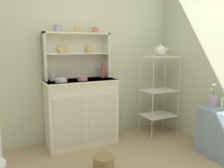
# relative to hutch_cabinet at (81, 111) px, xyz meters

# --- Properties ---
(wall_back) EXTENTS (3.84, 0.05, 2.50)m
(wall_back) POSITION_rel_hutch_cabinet_xyz_m (-0.04, 0.26, 0.78)
(wall_back) COLOR beige
(wall_back) RESTS_ON ground
(hutch_cabinet) EXTENTS (0.98, 0.45, 0.91)m
(hutch_cabinet) POSITION_rel_hutch_cabinet_xyz_m (0.00, 0.00, 0.00)
(hutch_cabinet) COLOR silver
(hutch_cabinet) RESTS_ON ground
(hutch_shelf_unit) EXTENTS (0.91, 0.18, 0.63)m
(hutch_shelf_unit) POSITION_rel_hutch_cabinet_xyz_m (-0.00, 0.16, 0.81)
(hutch_shelf_unit) COLOR silver
(hutch_shelf_unit) RESTS_ON hutch_cabinet
(bakers_rack) EXTENTS (0.50, 0.37, 1.21)m
(bakers_rack) POSITION_rel_hutch_cabinet_xyz_m (1.20, -0.15, 0.28)
(bakers_rack) COLOR silver
(bakers_rack) RESTS_ON ground
(side_shelf_blue) EXTENTS (0.28, 0.48, 0.60)m
(side_shelf_blue) POSITION_rel_hutch_cabinet_xyz_m (1.40, -1.08, -0.17)
(side_shelf_blue) COLOR #849EBC
(side_shelf_blue) RESTS_ON ground
(floor_basket) EXTENTS (0.23, 0.23, 0.17)m
(floor_basket) POSITION_rel_hutch_cabinet_xyz_m (-0.01, -0.79, -0.38)
(floor_basket) COLOR #93754C
(floor_basket) RESTS_ON ground
(cup_lilac_0) EXTENTS (0.10, 0.08, 0.09)m
(cup_lilac_0) POSITION_rel_hutch_cabinet_xyz_m (-0.26, 0.12, 1.12)
(cup_lilac_0) COLOR #B79ECC
(cup_lilac_0) RESTS_ON hutch_shelf_unit
(cup_gold_1) EXTENTS (0.08, 0.07, 0.08)m
(cup_gold_1) POSITION_rel_hutch_cabinet_xyz_m (0.00, 0.12, 1.12)
(cup_gold_1) COLOR #DBB760
(cup_gold_1) RESTS_ON hutch_shelf_unit
(cup_terracotta_2) EXTENTS (0.10, 0.08, 0.08)m
(cup_terracotta_2) POSITION_rel_hutch_cabinet_xyz_m (0.26, 0.12, 1.11)
(cup_terracotta_2) COLOR #C67556
(cup_terracotta_2) RESTS_ON hutch_shelf_unit
(bowl_mixing_large) EXTENTS (0.15, 0.15, 0.05)m
(bowl_mixing_large) POSITION_rel_hutch_cabinet_xyz_m (-0.28, -0.07, 0.47)
(bowl_mixing_large) COLOR silver
(bowl_mixing_large) RESTS_ON hutch_cabinet
(bowl_floral_medium) EXTENTS (0.13, 0.13, 0.06)m
(bowl_floral_medium) POSITION_rel_hutch_cabinet_xyz_m (0.00, -0.07, 0.47)
(bowl_floral_medium) COLOR #D17A84
(bowl_floral_medium) RESTS_ON hutch_cabinet
(jam_bottle) EXTENTS (0.06, 0.06, 0.20)m
(jam_bottle) POSITION_rel_hutch_cabinet_xyz_m (0.36, 0.09, 0.52)
(jam_bottle) COLOR #B74C47
(jam_bottle) RESTS_ON hutch_cabinet
(utensil_jar) EXTENTS (0.08, 0.08, 0.25)m
(utensil_jar) POSITION_rel_hutch_cabinet_xyz_m (-0.36, 0.08, 0.50)
(utensil_jar) COLOR #B2B7C6
(utensil_jar) RESTS_ON hutch_cabinet
(porcelain_teapot) EXTENTS (0.25, 0.16, 0.18)m
(porcelain_teapot) POSITION_rel_hutch_cabinet_xyz_m (1.20, -0.15, 0.83)
(porcelain_teapot) COLOR white
(porcelain_teapot) RESTS_ON bakers_rack
(flower_vase) EXTENTS (0.10, 0.10, 0.31)m
(flower_vase) POSITION_rel_hutch_cabinet_xyz_m (1.40, -0.96, 0.22)
(flower_vase) COLOR #B79ECC
(flower_vase) RESTS_ON side_shelf_blue
(oil_bottle) EXTENTS (0.05, 0.05, 0.20)m
(oil_bottle) POSITION_rel_hutch_cabinet_xyz_m (1.40, -1.13, 0.21)
(oil_bottle) COLOR #6B8C60
(oil_bottle) RESTS_ON side_shelf_blue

